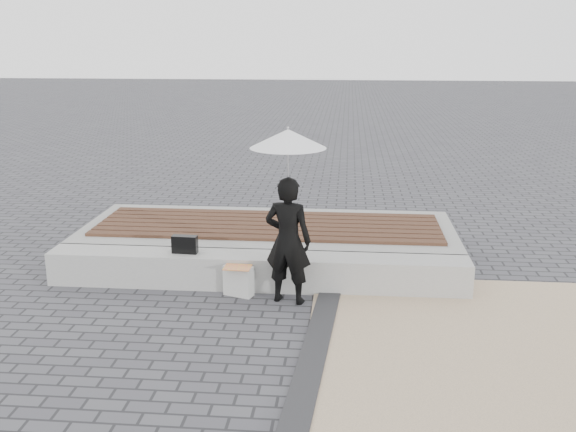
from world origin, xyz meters
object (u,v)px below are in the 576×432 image
Objects in this scene: seating_ledge at (256,270)px; parasol at (288,139)px; canvas_tote at (239,281)px; woman at (288,241)px; handbag at (185,244)px.

parasol is (0.42, -0.43, 1.65)m from seating_ledge.
parasol reaches higher than canvas_tote.
canvas_tote is (-0.58, 0.13, -0.54)m from woman.
parasol is at bearing -14.71° from handbag.
woman is (0.42, -0.43, 0.52)m from seating_ledge.
parasol reaches higher than seating_ledge.
handbag is (-1.27, 0.41, -1.34)m from parasol.
woman reaches higher than seating_ledge.
canvas_tote is (-0.58, 0.13, -1.67)m from parasol.
canvas_tote is at bearing -0.67° from woman.
handbag is at bearing 177.60° from canvas_tote.
seating_ledge is at bearing 81.02° from canvas_tote.
parasol is 1.89m from handbag.
canvas_tote is at bearing -19.09° from handbag.
handbag is 0.85× the size of canvas_tote.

